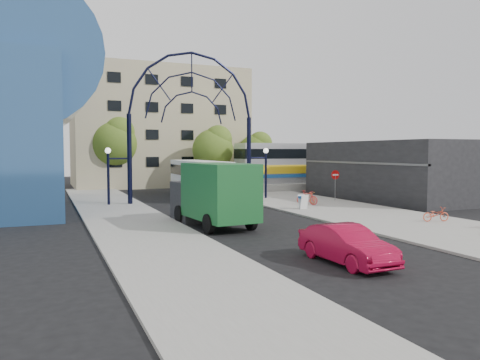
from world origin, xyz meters
name	(u,v)px	position (x,y,z in m)	size (l,w,h in m)	color
ground	(269,229)	(0.00, 0.00, 0.00)	(120.00, 120.00, 0.00)	black
sidewalk_east	(348,211)	(8.00, 4.00, 0.06)	(8.00, 56.00, 0.12)	gray
plaza_west	(128,219)	(-6.50, 6.00, 0.06)	(5.00, 50.00, 0.12)	gray
gateway_arch	(192,96)	(0.00, 14.00, 8.56)	(13.64, 0.44, 12.10)	black
stop_sign	(257,178)	(4.80, 12.00, 1.99)	(0.80, 0.07, 2.50)	slate
do_not_enter_sign	(335,178)	(11.00, 10.00, 1.98)	(0.76, 0.07, 2.48)	slate
street_name_sign	(258,176)	(5.20, 12.60, 2.13)	(0.70, 0.70, 2.80)	slate
sandwich_board	(303,200)	(5.60, 5.98, 0.74)	(0.55, 0.61, 0.99)	white
commercial_block_east	(384,170)	(16.00, 10.00, 2.50)	(6.00, 16.00, 5.00)	black
apartment_block	(158,128)	(2.00, 34.97, 7.00)	(20.00, 12.10, 14.00)	tan
train_platform	(341,184)	(20.00, 22.00, 0.40)	(32.00, 5.00, 0.80)	gray
train_car	(342,162)	(20.00, 22.00, 2.90)	(25.10, 3.05, 4.20)	#B7B7BC
tree_north_a	(214,147)	(6.12, 25.93, 4.61)	(4.48, 4.48, 7.00)	#382314
tree_north_b	(115,141)	(-3.88, 29.93, 5.27)	(5.12, 5.12, 8.00)	#382314
tree_north_c	(256,150)	(12.12, 27.93, 4.28)	(4.16, 4.16, 6.50)	#382314
city_bus	(199,178)	(1.78, 17.80, 1.73)	(3.20, 12.12, 3.30)	white
green_truck	(212,195)	(-2.50, 2.00, 1.75)	(3.17, 7.13, 3.50)	black
black_suv	(220,201)	(0.54, 8.99, 0.62)	(2.05, 4.45, 1.24)	black
red_sedan	(346,245)	(-0.85, -8.14, 0.71)	(1.51, 4.32, 1.42)	maroon
bike_near_a	(308,197)	(7.91, 9.14, 0.55)	(0.58, 1.65, 0.87)	orange
bike_near_b	(307,198)	(7.23, 8.16, 0.65)	(0.50, 1.77, 1.06)	red
bike_far_a	(436,214)	(9.63, -2.09, 0.53)	(0.55, 1.56, 0.82)	#DD4A2C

